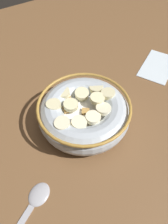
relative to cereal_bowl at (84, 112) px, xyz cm
name	(u,v)px	position (x,y,z in cm)	size (l,w,h in cm)	color
ground_plane	(84,124)	(-0.01, -0.02, -3.90)	(109.96, 109.96, 2.00)	brown
cereal_bowl	(84,112)	(0.00, 0.00, 0.00)	(18.09, 18.09, 5.72)	#B2BCC6
spoon	(32,205)	(-15.84, -9.66, -2.56)	(13.70, 9.38, 0.80)	#A5A5AD
folded_napkin	(158,66)	(25.09, 4.43, -2.75)	(11.96, 7.18, 0.30)	silver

